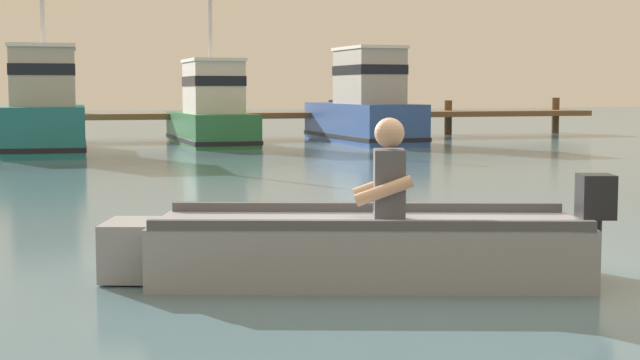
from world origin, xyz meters
The scene contains 6 objects.
ground_plane centered at (0.00, 0.00, 0.00)m, with size 120.00×120.00×0.00m, color slate.
wooden_dock centered at (5.99, 19.61, 0.66)m, with size 15.91×1.57×1.35m.
rowboat_with_person centered at (-0.58, -0.54, 0.25)m, with size 3.65×2.02×1.19m.
moored_boat_teal centered at (-2.37, 15.00, 0.88)m, with size 2.02×4.95×4.07m.
moored_boat_green centered at (1.73, 16.97, 0.79)m, with size 1.63×4.74×3.68m.
moored_boat_blue centered at (5.76, 16.72, 0.92)m, with size 1.74×5.14×2.50m.
Camera 1 is at (-2.93, -7.12, 1.39)m, focal length 54.16 mm.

